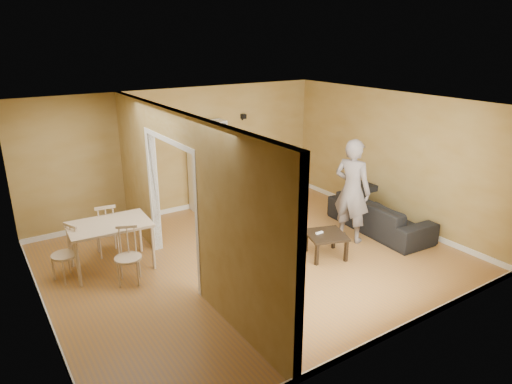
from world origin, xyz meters
The scene contains 15 objects.
room_shell centered at (0.00, 0.00, 1.30)m, with size 6.50×6.50×6.50m.
partition centered at (-1.20, 0.00, 1.30)m, with size 0.22×5.50×2.60m, color tan, non-canonical shape.
wall_speaker centered at (1.50, 2.69, 1.90)m, with size 0.10×0.10×0.10m, color black.
sofa centered at (2.70, -0.33, 0.41)m, with size 0.93×2.16×0.82m, color black.
person centered at (1.92, -0.32, 1.12)m, with size 0.63×0.81×2.23m, color slate.
bookshelf centered at (0.51, 2.60, 0.95)m, with size 0.80×0.35×1.91m.
paper_box_navy_a centered at (0.51, 2.56, 0.52)m, with size 0.44×0.29×0.23m, color navy.
paper_box_navy_b centered at (0.50, 2.56, 1.27)m, with size 0.46×0.30×0.23m, color navy.
paper_box_navy_c centered at (0.54, 2.56, 1.49)m, with size 0.44×0.29×0.22m, color #14224E.
coffee_table centered at (1.09, -0.61, 0.35)m, with size 0.62×0.62×0.42m.
game_controller centered at (1.00, -0.53, 0.43)m, with size 0.14×0.04×0.03m, color white.
dining_table centered at (-2.08, 0.98, 0.70)m, with size 1.25×0.83×0.78m.
chair_left centered at (-2.78, 1.00, 0.43)m, with size 0.40×0.40×0.87m, color tan, non-canonical shape.
chair_near centered at (-2.00, 0.36, 0.44)m, with size 0.41×0.41×0.89m, color tan, non-canonical shape.
chair_far centered at (-1.99, 1.52, 0.47)m, with size 0.43×0.43×0.94m, color tan, non-canonical shape.
Camera 1 is at (-3.76, -5.85, 3.59)m, focal length 32.00 mm.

